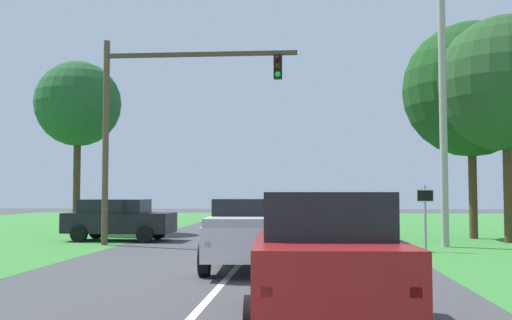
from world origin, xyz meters
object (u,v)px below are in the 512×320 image
at_px(pickup_truck_lead, 251,233).
at_px(extra_tree_2, 78,104).
at_px(red_suv_near, 324,256).
at_px(traffic_light, 155,109).
at_px(keep_moving_sign, 425,209).
at_px(utility_pole_right, 443,117).
at_px(extra_tree_1, 506,84).
at_px(crossing_suv_far, 119,219).
at_px(oak_tree_right, 471,90).

relative_size(pickup_truck_lead, extra_tree_2, 0.61).
distance_m(red_suv_near, traffic_light, 15.26).
height_order(red_suv_near, traffic_light, traffic_light).
bearing_deg(extra_tree_2, keep_moving_sign, -29.24).
height_order(red_suv_near, utility_pole_right, utility_pole_right).
xyz_separation_m(traffic_light, extra_tree_1, (13.89, 2.21, 1.20)).
distance_m(pickup_truck_lead, extra_tree_1, 14.18).
distance_m(keep_moving_sign, crossing_suv_far, 12.41).
bearing_deg(pickup_truck_lead, extra_tree_1, 42.94).
height_order(red_suv_near, oak_tree_right, oak_tree_right).
bearing_deg(extra_tree_1, keep_moving_sign, -136.33).
xyz_separation_m(traffic_light, extra_tree_2, (-5.83, 7.14, 1.32)).
bearing_deg(oak_tree_right, utility_pole_right, -117.67).
bearing_deg(crossing_suv_far, pickup_truck_lead, -54.07).
xyz_separation_m(extra_tree_1, extra_tree_2, (-19.72, 4.92, 0.12)).
relative_size(traffic_light, oak_tree_right, 0.83).
relative_size(red_suv_near, oak_tree_right, 0.50).
height_order(red_suv_near, keep_moving_sign, keep_moving_sign).
distance_m(red_suv_near, utility_pole_right, 14.94).
bearing_deg(extra_tree_1, utility_pole_right, -145.81).
height_order(utility_pole_right, extra_tree_2, utility_pole_right).
distance_m(keep_moving_sign, utility_pole_right, 4.00).
bearing_deg(oak_tree_right, extra_tree_2, 171.63).
bearing_deg(oak_tree_right, crossing_suv_far, -171.19).
xyz_separation_m(oak_tree_right, extra_tree_2, (-18.94, 2.79, -0.01)).
distance_m(traffic_light, extra_tree_1, 14.12).
height_order(crossing_suv_far, extra_tree_1, extra_tree_1).
distance_m(oak_tree_right, extra_tree_1, 2.28).
bearing_deg(keep_moving_sign, crossing_suv_far, 162.86).
bearing_deg(red_suv_near, traffic_light, 114.19).
xyz_separation_m(pickup_truck_lead, crossing_suv_far, (-6.31, 8.71, -0.04)).
xyz_separation_m(red_suv_near, extra_tree_2, (-11.85, 20.53, 5.50)).
bearing_deg(pickup_truck_lead, red_suv_near, -75.74).
height_order(pickup_truck_lead, keep_moving_sign, keep_moving_sign).
bearing_deg(traffic_light, red_suv_near, -65.81).
relative_size(red_suv_near, extra_tree_1, 0.52).
relative_size(keep_moving_sign, extra_tree_2, 0.26).
relative_size(red_suv_near, crossing_suv_far, 1.06).
bearing_deg(extra_tree_1, extra_tree_2, 165.98).
bearing_deg(oak_tree_right, traffic_light, -161.64).
xyz_separation_m(keep_moving_sign, extra_tree_1, (4.04, 3.86, 4.97)).
height_order(pickup_truck_lead, oak_tree_right, oak_tree_right).
distance_m(traffic_light, oak_tree_right, 13.87).
bearing_deg(keep_moving_sign, extra_tree_2, 150.76).
relative_size(crossing_suv_far, extra_tree_1, 0.49).
height_order(keep_moving_sign, oak_tree_right, oak_tree_right).
bearing_deg(pickup_truck_lead, oak_tree_right, 51.50).
relative_size(crossing_suv_far, extra_tree_2, 0.51).
bearing_deg(crossing_suv_far, oak_tree_right, 8.81).
bearing_deg(extra_tree_2, pickup_truck_lead, -53.74).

